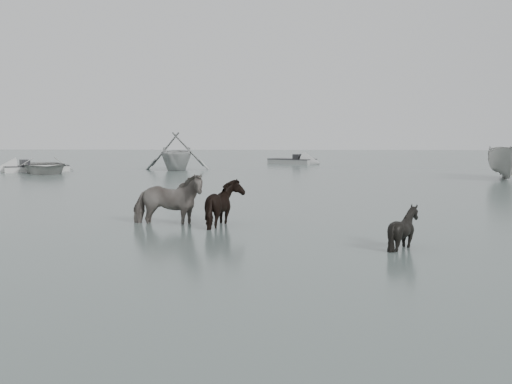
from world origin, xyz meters
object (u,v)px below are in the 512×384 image
pony_dark (226,198)px  rowboat_lead (44,164)px  pony_black (404,221)px  pony_pinto (168,193)px

pony_dark → rowboat_lead: 24.48m
pony_black → rowboat_lead: bearing=22.2°
pony_pinto → pony_black: pony_pinto is taller
pony_dark → rowboat_lead: size_ratio=0.29×
pony_dark → pony_black: bearing=-140.0°
pony_dark → pony_black: pony_dark is taller
pony_pinto → pony_dark: size_ratio=1.37×
pony_black → rowboat_lead: (-16.90, 24.00, -0.05)m
pony_dark → rowboat_lead: pony_dark is taller
pony_pinto → pony_black: (5.72, -3.30, -0.27)m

